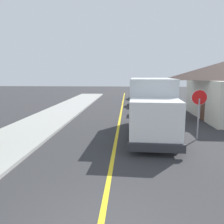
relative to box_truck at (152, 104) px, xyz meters
The scene contains 6 objects.
centre_line_yellow 2.91m from the box_truck, 147.55° to the left, with size 0.16×56.00×0.01m, color gold.
box_truck is the anchor object (origin of this frame).
parked_car_near 6.80m from the box_truck, 86.38° to the left, with size 1.95×4.46×1.67m.
parked_car_mid 12.28m from the box_truck, 89.54° to the left, with size 1.89×4.44×1.67m.
parked_car_far 19.67m from the box_truck, 89.38° to the left, with size 1.99×4.47×1.67m.
stop_sign 2.55m from the box_truck, 22.72° to the right, with size 0.80×0.10×2.65m.
Camera 1 is at (0.59, -4.30, 3.45)m, focal length 36.51 mm.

